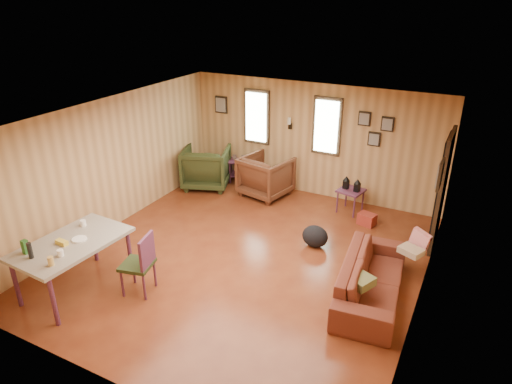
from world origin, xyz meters
The scene contains 11 objects.
room centered at (0.17, 0.27, 1.21)m, with size 5.54×6.04×2.44m.
sofa centered at (2.11, -0.06, 0.41)m, with size 2.07×0.61×0.81m, color #5E271A.
recliner_brown centered at (-0.81, 2.44, 0.48)m, with size 0.94×0.88×0.96m, color #532B18.
recliner_green centered at (-2.21, 2.26, 0.50)m, with size 0.98×0.92×1.01m, color #293217.
end_table centered at (-1.72, 2.91, 0.35)m, with size 0.64×0.61×0.63m.
side_table centered at (1.05, 2.47, 0.50)m, with size 0.54×0.54×0.74m.
cooler centered at (1.50, 2.09, 0.11)m, with size 0.36×0.30×0.23m.
backpack centered at (0.90, 0.89, 0.20)m, with size 0.48×0.37×0.39m.
sofa_pillows centered at (2.28, 0.19, 0.50)m, with size 1.02×1.69×0.35m.
dining_table centered at (-1.81, -1.90, 0.74)m, with size 1.04×1.64×1.04m.
dining_chair centered at (-0.89, -1.49, 0.53)m, with size 0.52×0.52×0.95m.
Camera 1 is at (3.13, -5.69, 4.14)m, focal length 32.00 mm.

